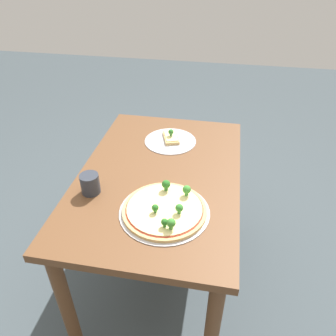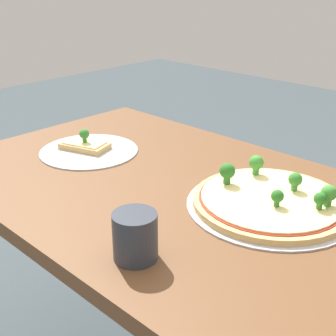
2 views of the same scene
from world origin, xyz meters
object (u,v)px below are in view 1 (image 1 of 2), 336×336
dining_table (160,191)px  pizza_tray_slice (171,139)px  pizza_tray_whole (165,209)px  drinking_cup (90,184)px

dining_table → pizza_tray_slice: size_ratio=4.06×
pizza_tray_whole → dining_table: bearing=-163.6°
dining_table → pizza_tray_whole: pizza_tray_whole is taller
dining_table → drinking_cup: 0.36m
pizza_tray_whole → pizza_tray_slice: size_ratio=1.32×
dining_table → pizza_tray_slice: 0.32m
dining_table → drinking_cup: drinking_cup is taller
pizza_tray_whole → pizza_tray_slice: pizza_tray_whole is taller
drinking_cup → pizza_tray_slice: bearing=151.7°
pizza_tray_whole → pizza_tray_slice: 0.56m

